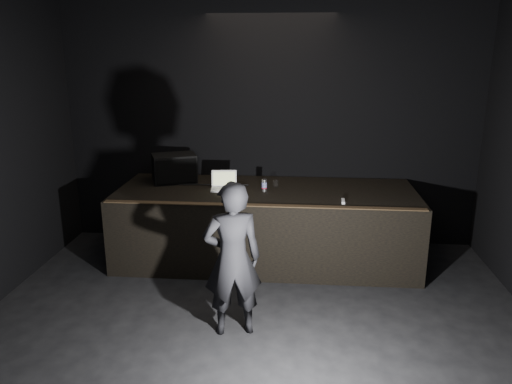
{
  "coord_description": "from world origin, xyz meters",
  "views": [
    {
      "loc": [
        0.43,
        -3.71,
        2.83
      ],
      "look_at": [
        -0.1,
        2.3,
        1.09
      ],
      "focal_mm": 35.0,
      "sensor_mm": 36.0,
      "label": 1
    }
  ],
  "objects_px": {
    "stage_riser": "(266,225)",
    "person": "(232,259)",
    "beer_can": "(264,185)",
    "laptop": "(224,184)",
    "stage_monitor": "(174,168)"
  },
  "relations": [
    {
      "from": "stage_riser",
      "to": "person",
      "type": "bearing_deg",
      "value": -96.26
    },
    {
      "from": "stage_monitor",
      "to": "beer_can",
      "type": "bearing_deg",
      "value": -38.54
    },
    {
      "from": "stage_riser",
      "to": "beer_can",
      "type": "bearing_deg",
      "value": -105.54
    },
    {
      "from": "laptop",
      "to": "stage_monitor",
      "type": "bearing_deg",
      "value": 151.73
    },
    {
      "from": "stage_monitor",
      "to": "stage_riser",
      "type": "bearing_deg",
      "value": -35.36
    },
    {
      "from": "stage_monitor",
      "to": "laptop",
      "type": "height_order",
      "value": "stage_monitor"
    },
    {
      "from": "stage_riser",
      "to": "stage_monitor",
      "type": "height_order",
      "value": "stage_monitor"
    },
    {
      "from": "stage_riser",
      "to": "stage_monitor",
      "type": "xyz_separation_m",
      "value": [
        -1.33,
        0.31,
        0.7
      ]
    },
    {
      "from": "beer_can",
      "to": "laptop",
      "type": "bearing_deg",
      "value": 171.88
    },
    {
      "from": "stage_riser",
      "to": "laptop",
      "type": "relative_size",
      "value": 10.81
    },
    {
      "from": "stage_riser",
      "to": "laptop",
      "type": "height_order",
      "value": "laptop"
    },
    {
      "from": "beer_can",
      "to": "stage_monitor",
      "type": "bearing_deg",
      "value": 163.51
    },
    {
      "from": "laptop",
      "to": "beer_can",
      "type": "xyz_separation_m",
      "value": [
        0.55,
        -0.08,
        0.02
      ]
    },
    {
      "from": "stage_riser",
      "to": "person",
      "type": "distance_m",
      "value": 1.92
    },
    {
      "from": "stage_riser",
      "to": "beer_can",
      "type": "distance_m",
      "value": 0.59
    }
  ]
}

